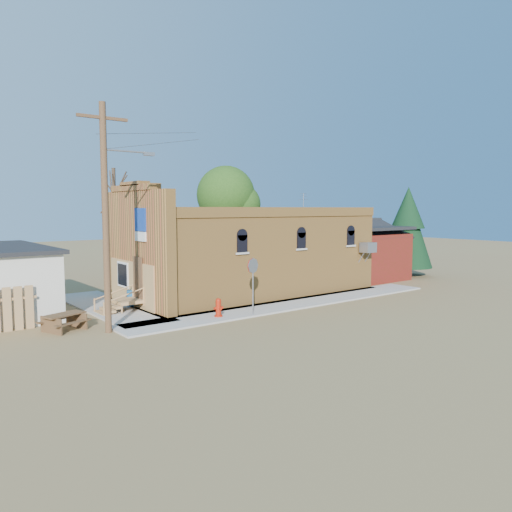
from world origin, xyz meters
TOP-DOWN VIEW (x-y plane):
  - ground at (0.00, 0.00)m, footprint 120.00×120.00m
  - sidewalk_south at (1.50, 0.90)m, footprint 19.00×2.20m
  - sidewalk_west at (-6.30, 6.00)m, footprint 2.60×10.00m
  - brick_bar at (1.64, 5.49)m, footprint 16.40×7.97m
  - red_shed at (11.50, 5.50)m, footprint 5.40×6.40m
  - utility_pole at (-8.14, 1.20)m, footprint 3.12×0.26m
  - tree_bare_near at (-3.00, 13.00)m, footprint 2.80×2.80m
  - tree_leafy at (6.00, 13.50)m, footprint 4.40×4.40m
  - evergreen_tree at (15.50, 4.00)m, footprint 3.60×3.60m
  - fire_hydrant at (-3.31, 0.64)m, footprint 0.48×0.45m
  - stop_sign at (-1.85, 0.00)m, footprint 0.70×0.25m
  - trash_barrel at (-5.30, 5.44)m, footprint 0.55×0.55m
  - picnic_table at (-9.50, 2.60)m, footprint 1.98×1.73m

SIDE VIEW (x-z plane):
  - ground at x=0.00m, z-range 0.00..0.00m
  - sidewalk_south at x=1.50m, z-range 0.00..0.08m
  - sidewalk_west at x=-6.30m, z-range 0.00..0.08m
  - picnic_table at x=-9.50m, z-range 0.11..0.80m
  - trash_barrel at x=-5.30m, z-range 0.08..0.86m
  - fire_hydrant at x=-3.31m, z-range 0.07..0.91m
  - stop_sign at x=-1.85m, z-range 0.78..3.40m
  - red_shed at x=11.50m, z-range 0.12..4.42m
  - brick_bar at x=1.64m, z-range -0.81..5.49m
  - evergreen_tree at x=15.50m, z-range 0.46..6.96m
  - utility_pole at x=-8.14m, z-range 0.27..9.27m
  - tree_leafy at x=6.00m, z-range 1.86..10.01m
  - tree_bare_near at x=-3.00m, z-range 2.14..9.79m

